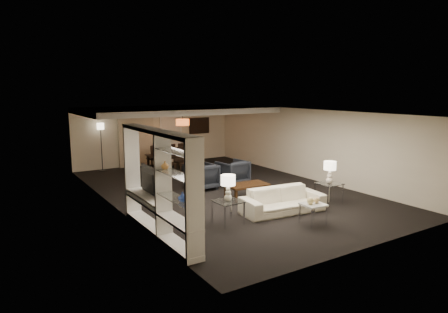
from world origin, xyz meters
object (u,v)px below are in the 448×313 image
table_lamp_left (228,188)px  table_lamp_right (330,172)px  television (147,181)px  coffee_table (247,191)px  side_table_left (228,212)px  chair_nr (196,160)px  side_table_right (329,193)px  chair_fm (168,156)px  floor_lamp (101,147)px  chair_fl (154,158)px  marble_table (313,214)px  vase_amber (165,165)px  floor_speaker (134,195)px  dining_table (175,163)px  pendant_light (183,122)px  chair_fr (181,155)px  chair_nm (182,161)px  armchair_left (201,177)px  armchair_right (232,172)px  chair_nl (168,163)px  vase_blue (183,197)px  sofa (283,200)px

table_lamp_left → table_lamp_right: bearing=0.0°
table_lamp_right → television: size_ratio=0.56×
coffee_table → side_table_left: side_table_left is taller
chair_nr → table_lamp_left: bearing=-117.0°
side_table_right → chair_nr: size_ratio=0.58×
chair_fm → floor_lamp: bearing=-26.2°
side_table_left → chair_fl: 6.93m
marble_table → vase_amber: 3.77m
table_lamp_right → floor_speaker: bearing=157.6°
dining_table → pendant_light: bearing=3.7°
vase_amber → chair_fr: (3.83, 7.08, -1.12)m
chair_nm → floor_lamp: 3.37m
armchair_left → floor_speaker: (-2.68, -1.25, 0.07)m
chair_nm → marble_table: bearing=-90.3°
armchair_left → vase_amber: bearing=46.9°
table_lamp_right → chair_nm: 5.88m
armchair_left → side_table_right: size_ratio=1.49×
armchair_right → dining_table: 3.01m
side_table_left → dining_table: 6.40m
marble_table → floor_lamp: bearing=105.4°
pendant_light → table_lamp_right: pendant_light is taller
floor_speaker → floor_lamp: floor_lamp is taller
vase_amber → chair_nm: 6.72m
television → vase_amber: size_ratio=6.79×
side_table_left → chair_nr: bearing=69.0°
coffee_table → vase_amber: bearing=-151.8°
armchair_left → chair_fr: 3.71m
side_table_right → vase_amber: size_ratio=3.65×
chair_nl → chair_fl: (0.00, 1.30, 0.00)m
marble_table → chair_fm: 7.97m
chair_nm → chair_fr: same height
side_table_right → table_lamp_right: (0.00, 0.00, 0.60)m
dining_table → floor_lamp: floor_lamp is taller
armchair_right → vase_amber: bearing=35.1°
vase_amber → floor_speaker: size_ratio=0.17×
armchair_right → side_table_left: size_ratio=1.49×
vase_blue → chair_fr: size_ratio=0.18×
floor_lamp → chair_nl: bearing=-54.1°
dining_table → chair_nr: 0.90m
dining_table → side_table_left: bearing=-106.4°
chair_nm → chair_fm: bearing=88.3°
television → chair_fl: size_ratio=1.09×
television → chair_nl: (2.60, 4.64, -0.56)m
chair_fl → chair_fr: bearing=176.2°
sofa → chair_fr: (0.44, 6.86, 0.20)m
sofa → coffee_table: (0.00, 1.60, -0.11)m
chair_nm → chair_fl: size_ratio=1.00×
chair_fm → table_lamp_left: bearing=76.2°
vase_amber → floor_speaker: (0.11, 2.27, -1.16)m
chair_nr → chair_fm: bearing=108.8°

